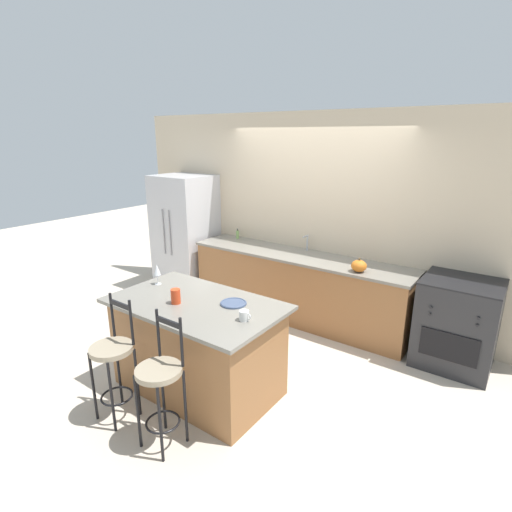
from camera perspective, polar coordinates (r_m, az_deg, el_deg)
The scene contains 15 objects.
ground_plane at distance 5.30m, azimuth 3.72°, elevation -10.06°, with size 18.00×18.00×0.00m, color beige.
wall_back at distance 5.46m, azimuth 8.06°, elevation 5.65°, with size 6.00×0.07×2.70m.
back_counter at distance 5.43m, azimuth 6.01°, elevation -4.26°, with size 3.06×0.71×0.90m.
sink_faucet at distance 5.42m, azimuth 7.27°, elevation 2.16°, with size 0.02×0.13×0.22m.
kitchen_island at distance 3.97m, azimuth -8.35°, elevation -12.59°, with size 1.63×0.98×0.92m.
refrigerator at distance 6.43m, azimuth -9.99°, elevation 3.24°, with size 0.85×0.79×1.81m.
oven_range at distance 4.82m, azimuth 26.77°, elevation -8.55°, with size 0.76×0.72×0.96m.
bar_stool_near at distance 3.72m, azimuth -19.68°, elevation -13.73°, with size 0.36×0.36×1.11m.
bar_stool_far at distance 3.32m, azimuth -13.47°, elevation -17.14°, with size 0.36×0.36×1.11m.
dinner_plate at distance 3.69m, azimuth -3.25°, elevation -6.73°, with size 0.24×0.24×0.02m.
wine_glass at distance 4.23m, azimuth -13.95°, elevation -1.99°, with size 0.07×0.07×0.22m.
coffee_mug at distance 3.36m, azimuth -1.68°, elevation -8.50°, with size 0.11×0.08×0.09m.
tumbler_cup at distance 3.75m, azimuth -11.40°, elevation -5.66°, with size 0.09×0.09×0.14m.
pumpkin_decoration at distance 4.72m, azimuth 14.49°, elevation -1.38°, with size 0.18×0.18×0.16m.
soap_bottle at distance 6.05m, azimuth -2.65°, elevation 3.11°, with size 0.04×0.04×0.15m.
Camera 1 is at (2.47, -4.03, 2.41)m, focal length 28.00 mm.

